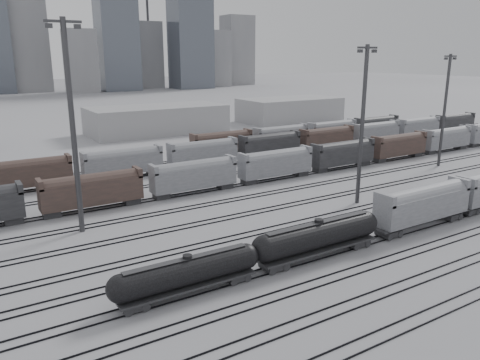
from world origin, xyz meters
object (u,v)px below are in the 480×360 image
tank_car_a (188,273)px  light_mast_c (362,122)px  hopper_car_a (423,203)px  tank_car_b (318,236)px

tank_car_a → light_mast_c: light_mast_c is taller
hopper_car_a → light_mast_c: light_mast_c is taller
tank_car_b → light_mast_c: light_mast_c is taller
hopper_car_a → light_mast_c: (0.70, 12.49, 9.32)m
tank_car_a → hopper_car_a: size_ratio=1.00×
tank_car_a → tank_car_b: 16.54m
tank_car_b → tank_car_a: bearing=180.0°
tank_car_a → hopper_car_a: bearing=0.0°
tank_car_b → hopper_car_a: (18.35, 0.00, 0.96)m
tank_car_a → hopper_car_a: (34.88, 0.00, 1.24)m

